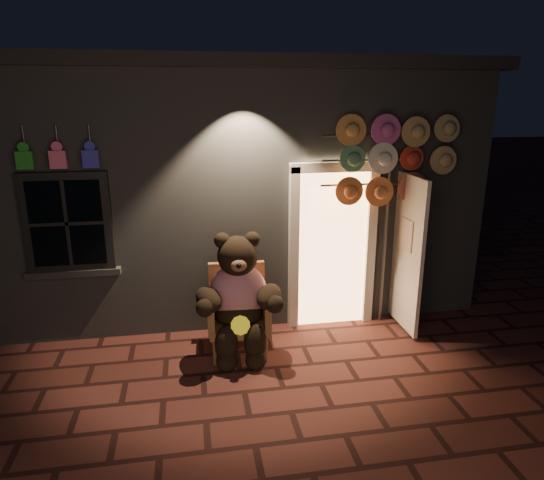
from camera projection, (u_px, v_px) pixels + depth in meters
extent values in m
plane|color=#582821|center=(244.00, 392.00, 5.08)|extent=(60.00, 60.00, 0.00)
cube|color=slate|center=(216.00, 176.00, 8.40)|extent=(7.00, 5.00, 3.30)
cube|color=black|center=(212.00, 71.00, 7.90)|extent=(7.30, 5.30, 0.16)
cube|color=black|center=(68.00, 223.00, 5.71)|extent=(1.00, 0.10, 1.20)
cube|color=black|center=(67.00, 223.00, 5.68)|extent=(0.82, 0.06, 1.02)
cube|color=slate|center=(74.00, 273.00, 5.89)|extent=(1.10, 0.14, 0.08)
cube|color=#F4B16D|center=(331.00, 248.00, 6.41)|extent=(0.92, 0.10, 2.10)
cube|color=beige|center=(294.00, 251.00, 6.28)|extent=(0.12, 0.12, 2.20)
cube|color=beige|center=(370.00, 247.00, 6.45)|extent=(0.12, 0.12, 2.20)
cube|color=beige|center=(335.00, 167.00, 6.06)|extent=(1.16, 0.12, 0.12)
cube|color=beige|center=(408.00, 254.00, 6.19)|extent=(0.05, 0.80, 2.00)
cube|color=#258223|center=(25.00, 160.00, 5.37)|extent=(0.18, 0.07, 0.20)
cylinder|color=#59595E|center=(23.00, 137.00, 5.35)|extent=(0.02, 0.02, 0.25)
cube|color=#DC5A7E|center=(58.00, 160.00, 5.42)|extent=(0.18, 0.07, 0.20)
cylinder|color=#59595E|center=(57.00, 136.00, 5.41)|extent=(0.02, 0.02, 0.25)
cube|color=#2F2D9F|center=(91.00, 159.00, 5.48)|extent=(0.18, 0.07, 0.20)
cylinder|color=#59595E|center=(90.00, 136.00, 5.47)|extent=(0.02, 0.02, 0.25)
cube|color=#A0723E|center=(239.00, 324.00, 5.79)|extent=(0.71, 0.67, 0.10)
cube|color=#A0723E|center=(237.00, 289.00, 5.97)|extent=(0.69, 0.11, 0.68)
cube|color=#A0723E|center=(211.00, 311.00, 5.68)|extent=(0.11, 0.59, 0.39)
cube|color=#A0723E|center=(266.00, 309.00, 5.76)|extent=(0.11, 0.59, 0.39)
cylinder|color=#A0723E|center=(215.00, 353.00, 5.56)|extent=(0.05, 0.05, 0.31)
cylinder|color=#A0723E|center=(266.00, 349.00, 5.63)|extent=(0.05, 0.05, 0.31)
cylinder|color=#A0723E|center=(215.00, 331.00, 6.08)|extent=(0.05, 0.05, 0.31)
cylinder|color=#A0723E|center=(261.00, 328.00, 6.15)|extent=(0.05, 0.05, 0.31)
ellipsoid|color=red|center=(238.00, 293.00, 5.73)|extent=(0.72, 0.59, 0.73)
ellipsoid|color=black|center=(239.00, 312.00, 5.72)|extent=(0.59, 0.51, 0.34)
sphere|color=black|center=(238.00, 256.00, 5.55)|extent=(0.49, 0.49, 0.47)
sphere|color=black|center=(222.00, 240.00, 5.51)|extent=(0.18, 0.18, 0.18)
sphere|color=black|center=(252.00, 239.00, 5.55)|extent=(0.18, 0.18, 0.18)
ellipsoid|color=brown|center=(239.00, 265.00, 5.36)|extent=(0.19, 0.14, 0.15)
ellipsoid|color=black|center=(209.00, 299.00, 5.47)|extent=(0.39, 0.53, 0.26)
ellipsoid|color=black|center=(269.00, 296.00, 5.55)|extent=(0.43, 0.54, 0.26)
ellipsoid|color=black|center=(226.00, 344.00, 5.48)|extent=(0.26, 0.26, 0.45)
ellipsoid|color=black|center=(255.00, 342.00, 5.52)|extent=(0.26, 0.26, 0.45)
sphere|color=black|center=(227.00, 361.00, 5.47)|extent=(0.24, 0.24, 0.24)
sphere|color=black|center=(256.00, 359.00, 5.51)|extent=(0.24, 0.24, 0.24)
cylinder|color=yellow|center=(240.00, 325.00, 5.43)|extent=(0.23, 0.10, 0.22)
cylinder|color=#59595E|center=(386.00, 225.00, 6.34)|extent=(0.04, 0.04, 2.72)
cylinder|color=#59595E|center=(370.00, 135.00, 5.94)|extent=(1.21, 0.03, 0.03)
cylinder|color=#59595E|center=(368.00, 160.00, 6.03)|extent=(1.21, 0.03, 0.03)
cylinder|color=#59595E|center=(367.00, 184.00, 6.11)|extent=(1.21, 0.03, 0.03)
cylinder|color=#D09047|center=(352.00, 132.00, 5.83)|extent=(0.34, 0.11, 0.35)
cylinder|color=#C65191|center=(385.00, 132.00, 5.87)|extent=(0.34, 0.11, 0.35)
cylinder|color=tan|center=(417.00, 131.00, 5.90)|extent=(0.34, 0.11, 0.35)
cylinder|color=tan|center=(445.00, 131.00, 6.03)|extent=(0.34, 0.11, 0.35)
cylinder|color=#589968|center=(352.00, 161.00, 5.90)|extent=(0.34, 0.11, 0.35)
cylinder|color=#EAE4C5|center=(384.00, 161.00, 5.94)|extent=(0.34, 0.11, 0.35)
cylinder|color=#B33223|center=(412.00, 160.00, 6.06)|extent=(0.34, 0.11, 0.35)
cylinder|color=tan|center=(444.00, 159.00, 6.10)|extent=(0.34, 0.11, 0.35)
cylinder|color=orange|center=(351.00, 191.00, 5.97)|extent=(0.34, 0.11, 0.35)
cylinder|color=#C1713A|center=(380.00, 189.00, 6.09)|extent=(0.34, 0.11, 0.35)
cylinder|color=#9F4E3C|center=(411.00, 188.00, 6.13)|extent=(0.34, 0.11, 0.35)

